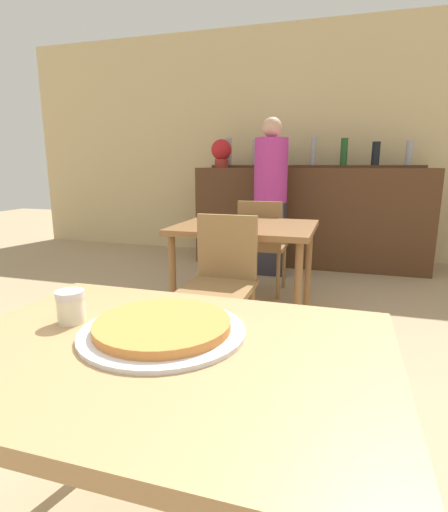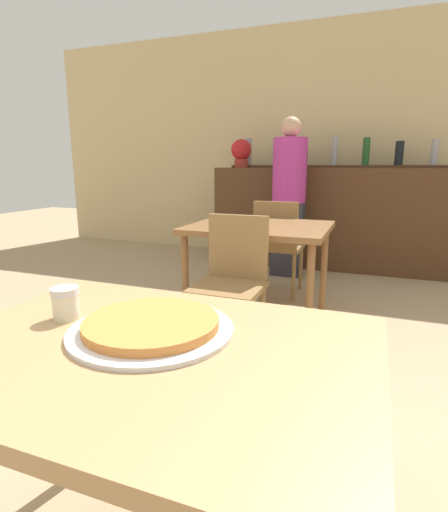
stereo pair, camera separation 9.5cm
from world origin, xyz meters
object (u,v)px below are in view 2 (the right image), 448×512
(chair_far_side_back, at_px, (278,241))
(cheese_shaker, at_px, (66,303))
(person_standing, at_px, (289,193))
(chair_far_side_front, at_px, (232,275))
(potted_plant, at_px, (241,152))
(pizza_tray, at_px, (152,326))

(chair_far_side_back, height_order, cheese_shaker, chair_far_side_back)
(chair_far_side_back, distance_m, person_standing, 0.80)
(cheese_shaker, bearing_deg, chair_far_side_back, 89.79)
(person_standing, bearing_deg, chair_far_side_front, -88.18)
(chair_far_side_back, xyz_separation_m, cheese_shaker, (-0.01, -2.55, 0.27))
(person_standing, xyz_separation_m, potted_plant, (-0.69, 0.53, 0.43))
(chair_far_side_front, distance_m, potted_plant, 2.66)
(chair_far_side_back, bearing_deg, pizza_tray, 95.88)
(chair_far_side_front, relative_size, person_standing, 0.53)
(chair_far_side_back, relative_size, person_standing, 0.53)
(person_standing, bearing_deg, pizza_tray, -84.34)
(cheese_shaker, distance_m, potted_plant, 3.89)
(chair_far_side_front, bearing_deg, person_standing, 91.82)
(chair_far_side_back, relative_size, potted_plant, 2.59)
(pizza_tray, distance_m, potted_plant, 3.96)
(pizza_tray, xyz_separation_m, person_standing, (-0.32, 3.25, 0.13))
(pizza_tray, relative_size, potted_plant, 1.29)
(cheese_shaker, bearing_deg, pizza_tray, 0.69)
(chair_far_side_back, distance_m, potted_plant, 1.65)
(chair_far_side_front, xyz_separation_m, chair_far_side_back, (0.00, 1.19, 0.00))
(chair_far_side_back, distance_m, cheese_shaker, 2.57)
(chair_far_side_back, bearing_deg, chair_far_side_front, 90.00)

